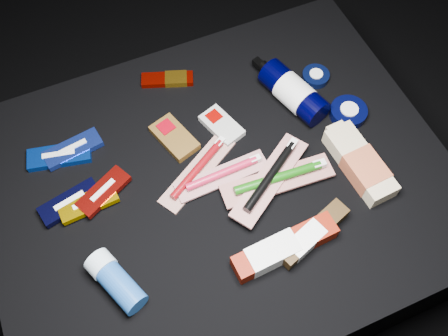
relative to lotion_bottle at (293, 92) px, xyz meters
name	(u,v)px	position (x,y,z in m)	size (l,w,h in m)	color
ground	(221,244)	(-0.24, -0.12, -0.43)	(3.00, 3.00, 0.00)	black
cloth_table	(220,216)	(-0.24, -0.12, -0.23)	(0.98, 0.78, 0.40)	black
luna_bar_0	(59,156)	(-0.54, 0.07, -0.03)	(0.14, 0.08, 0.02)	#0832A2
luna_bar_1	(73,149)	(-0.50, 0.07, -0.02)	(0.13, 0.07, 0.02)	navy
luna_bar_2	(70,202)	(-0.54, -0.05, -0.02)	(0.13, 0.07, 0.02)	black
luna_bar_3	(88,203)	(-0.51, -0.07, -0.02)	(0.12, 0.05, 0.02)	#B58B00
luna_bar_4	(103,192)	(-0.47, -0.06, -0.02)	(0.13, 0.09, 0.02)	maroon
clif_bar_0	(173,136)	(-0.29, 0.01, -0.03)	(0.09, 0.12, 0.02)	#573A14
clif_bar_1	(220,124)	(-0.18, 0.00, -0.03)	(0.08, 0.11, 0.02)	#B5B5AE
power_bar	(170,79)	(-0.24, 0.17, -0.03)	(0.13, 0.08, 0.02)	#7F0A02
lotion_bottle	(293,92)	(0.00, 0.00, 0.00)	(0.11, 0.22, 0.07)	black
cream_tin_upper	(316,76)	(0.08, 0.04, -0.03)	(0.06, 0.06, 0.02)	black
cream_tin_lower	(348,112)	(0.10, -0.09, -0.02)	(0.08, 0.08, 0.03)	black
bodywash_bottle	(361,164)	(0.05, -0.22, -0.01)	(0.08, 0.20, 0.04)	beige
deodorant_stick	(115,281)	(-0.51, -0.25, -0.01)	(0.09, 0.14, 0.05)	#1A488F
toothbrush_pack_0	(198,170)	(-0.27, -0.09, -0.03)	(0.21, 0.15, 0.02)	beige
toothbrush_pack_1	(223,174)	(-0.23, -0.12, -0.02)	(0.21, 0.05, 0.02)	beige
toothbrush_pack_2	(279,179)	(-0.13, -0.18, -0.01)	(0.25, 0.07, 0.03)	#B3AAA7
toothbrush_pack_3	(271,177)	(-0.14, -0.17, 0.00)	(0.23, 0.17, 0.03)	#BBB3AF
toothpaste_carton_red	(280,249)	(-0.19, -0.32, -0.01)	(0.22, 0.06, 0.04)	maroon
toothpaste_carton_green	(310,236)	(-0.13, -0.32, -0.01)	(0.17, 0.09, 0.03)	#301F0C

